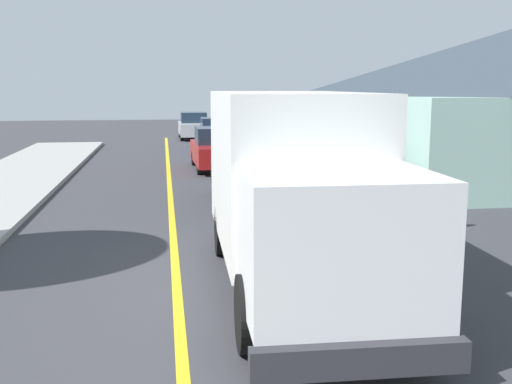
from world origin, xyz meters
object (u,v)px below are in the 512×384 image
at_px(parked_car_near, 252,175).
at_px(stop_sign, 386,154).
at_px(box_truck, 295,181).
at_px(parked_car_furthest, 194,126).
at_px(parked_car_far, 217,135).
at_px(parked_car_mid, 216,150).
at_px(parked_van_across, 346,171).

relative_size(parked_car_near, stop_sign, 1.69).
relative_size(box_truck, parked_car_furthest, 1.64).
bearing_deg(box_truck, parked_car_far, 88.39).
relative_size(parked_car_far, stop_sign, 1.67).
relative_size(parked_car_near, parked_car_furthest, 1.01).
relative_size(parked_car_mid, parked_car_far, 1.00).
bearing_deg(parked_car_mid, parked_car_furthest, 90.77).
xyz_separation_m(box_truck, stop_sign, (2.59, 2.78, 0.09)).
bearing_deg(parked_car_near, parked_car_furthest, 91.48).
bearing_deg(parked_van_across, parked_car_furthest, 99.17).
relative_size(parked_car_mid, parked_van_across, 1.00).
distance_m(box_truck, parked_car_furthest, 29.22).
height_order(parked_van_across, stop_sign, stop_sign).
height_order(box_truck, parked_van_across, box_truck).
bearing_deg(parked_van_across, parked_car_far, 100.34).
relative_size(parked_car_furthest, parked_van_across, 0.99).
bearing_deg(parked_car_far, parked_car_near, -91.11).
xyz_separation_m(parked_car_near, stop_sign, (2.26, -4.56, 1.06)).
relative_size(box_truck, parked_van_across, 1.63).
bearing_deg(box_truck, stop_sign, 47.02).
relative_size(parked_car_far, parked_van_across, 1.00).
xyz_separation_m(box_truck, parked_car_near, (0.34, 7.34, -0.97)).
bearing_deg(box_truck, parked_van_across, 67.34).
distance_m(parked_car_mid, parked_car_far, 7.43).
relative_size(parked_car_mid, parked_car_furthest, 1.01).
height_order(parked_car_far, parked_van_across, same).
bearing_deg(parked_van_across, parked_car_near, -172.02).
distance_m(parked_car_far, parked_van_across, 14.58).
relative_size(parked_car_mid, stop_sign, 1.68).
bearing_deg(parked_car_mid, parked_van_across, -64.77).
bearing_deg(box_truck, parked_car_furthest, 90.45).
distance_m(box_truck, parked_van_across, 8.46).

